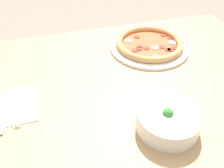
# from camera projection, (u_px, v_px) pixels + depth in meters

# --- Properties ---
(dining_table) EXTENTS (1.20, 0.98, 0.75)m
(dining_table) POSITION_uv_depth(u_px,v_px,m) (134.00, 114.00, 0.91)
(dining_table) COLOR tan
(dining_table) RESTS_ON ground_plane
(pizza) EXTENTS (0.33, 0.33, 0.04)m
(pizza) POSITION_uv_depth(u_px,v_px,m) (149.00, 44.00, 1.05)
(pizza) COLOR white
(pizza) RESTS_ON dining_table
(bowl) EXTENTS (0.18, 0.18, 0.08)m
(bowl) POSITION_uv_depth(u_px,v_px,m) (169.00, 119.00, 0.70)
(bowl) COLOR white
(bowl) RESTS_ON dining_table
(napkin) EXTENTS (0.16, 0.16, 0.00)m
(napkin) POSITION_uv_depth(u_px,v_px,m) (12.00, 107.00, 0.79)
(napkin) COLOR white
(napkin) RESTS_ON dining_table
(fork) EXTENTS (0.02, 0.19, 0.00)m
(fork) POSITION_uv_depth(u_px,v_px,m) (20.00, 104.00, 0.79)
(fork) COLOR silver
(fork) RESTS_ON napkin
(knife) EXTENTS (0.03, 0.23, 0.01)m
(knife) POSITION_uv_depth(u_px,v_px,m) (5.00, 105.00, 0.79)
(knife) COLOR silver
(knife) RESTS_ON napkin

